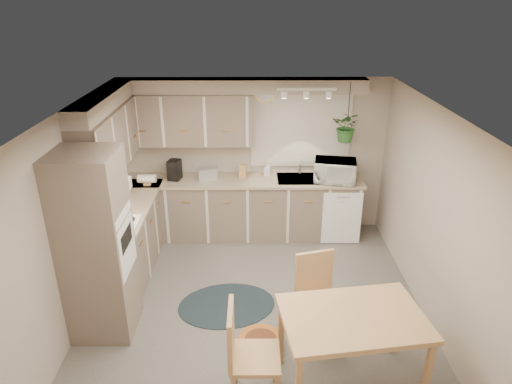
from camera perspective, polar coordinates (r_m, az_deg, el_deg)
floor at (r=5.75m, az=-0.13°, el=-13.95°), size 4.20×4.20×0.00m
ceiling at (r=4.69m, az=-0.15°, el=10.00°), size 4.20×4.20×0.00m
wall_back at (r=7.04m, az=-0.23°, el=4.52°), size 4.00×0.04×2.40m
wall_front at (r=3.37m, az=0.06°, el=-19.54°), size 4.00×0.04×2.40m
wall_left at (r=5.47m, az=-21.60°, el=-3.05°), size 0.04×4.20×2.40m
wall_right at (r=5.49m, az=21.25°, el=-2.92°), size 0.04×4.20×2.40m
base_cab_left at (r=6.45m, az=-15.52°, el=-5.58°), size 0.60×1.85×0.90m
base_cab_back at (r=7.05m, az=-1.83°, el=-2.05°), size 3.60×0.60×0.90m
counter_left at (r=6.24m, az=-15.90°, el=-1.81°), size 0.64×1.89×0.04m
counter_back at (r=6.85m, az=-1.89°, el=1.46°), size 3.64×0.64×0.04m
oven_stack at (r=5.12m, az=-19.33°, el=-6.48°), size 0.65×0.65×2.10m
wall_oven_face at (r=5.03m, az=-15.86°, el=-6.59°), size 0.02×0.56×0.58m
upper_cab_left at (r=6.08m, az=-17.78°, el=6.45°), size 0.35×2.00×0.75m
upper_cab_back at (r=6.77m, az=-8.84°, el=8.97°), size 2.00×0.35×0.75m
soffit_left at (r=5.97m, az=-18.59°, el=10.79°), size 0.30×2.00×0.20m
soffit_back at (r=6.62m, az=-2.02°, el=13.12°), size 3.60×0.30×0.20m
cooktop at (r=5.73m, az=-17.23°, el=-4.04°), size 0.52×0.58×0.02m
range_hood at (r=5.55m, az=-17.99°, el=0.13°), size 0.40×0.60×0.14m
window_blinds at (r=6.93m, az=5.62°, el=7.56°), size 1.40×0.02×1.00m
window_frame at (r=6.94m, az=5.61°, el=7.58°), size 1.50×0.02×1.10m
sink at (r=6.91m, az=5.61°, el=1.35°), size 0.70×0.48×0.10m
dishwasher_front at (r=6.91m, az=10.66°, el=-3.28°), size 0.58×0.02×0.83m
track_light_bar at (r=6.26m, az=6.36°, el=12.67°), size 0.80×0.04×0.04m
wall_clock at (r=6.76m, az=1.06°, el=12.32°), size 0.30×0.03×0.30m
dining_table at (r=4.64m, az=11.65°, el=-18.84°), size 1.40×1.04×0.81m
chair_left at (r=4.37m, az=-0.10°, el=-19.71°), size 0.47×0.47×1.01m
chair_back at (r=5.07m, az=8.04°, el=-13.25°), size 0.55×0.55×0.97m
braided_rug at (r=5.75m, az=-3.68°, el=-13.92°), size 1.32×1.07×0.01m
pet_bed at (r=5.15m, az=0.59°, el=-18.36°), size 0.53×0.53×0.11m
microwave at (r=6.79m, az=9.85°, el=2.92°), size 0.65×0.43×0.40m
soap_bottle at (r=6.98m, az=1.42°, el=2.48°), size 0.13×0.22×0.10m
hanging_plant at (r=6.64m, az=11.30°, el=7.60°), size 0.55×0.57×0.35m
coffee_maker at (r=6.90m, az=-10.15°, el=2.75°), size 0.21×0.24×0.30m
toaster at (r=6.87m, az=-6.09°, el=2.34°), size 0.31×0.22×0.17m
knife_block at (r=6.86m, az=-1.66°, el=2.64°), size 0.12×0.12×0.22m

